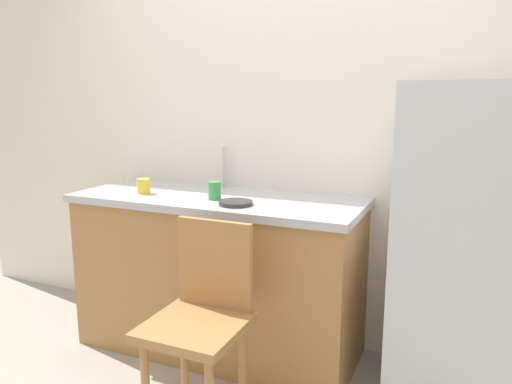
% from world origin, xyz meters
% --- Properties ---
extents(back_wall, '(4.80, 0.10, 2.69)m').
position_xyz_m(back_wall, '(0.00, 1.00, 1.35)').
color(back_wall, white).
rests_on(back_wall, ground_plane).
extents(cabinet_base, '(1.54, 0.60, 0.85)m').
position_xyz_m(cabinet_base, '(-0.25, 0.65, 0.42)').
color(cabinet_base, '#A87542').
rests_on(cabinet_base, ground_plane).
extents(countertop, '(1.58, 0.64, 0.04)m').
position_xyz_m(countertop, '(-0.25, 0.65, 0.87)').
color(countertop, '#B7B7BC').
rests_on(countertop, cabinet_base).
extents(faucet, '(0.02, 0.02, 0.24)m').
position_xyz_m(faucet, '(-0.34, 0.90, 1.01)').
color(faucet, '#B7B7BC').
rests_on(faucet, countertop).
extents(refrigerator, '(0.55, 0.56, 1.48)m').
position_xyz_m(refrigerator, '(0.98, 0.67, 0.74)').
color(refrigerator, silver).
rests_on(refrigerator, ground_plane).
extents(chair, '(0.40, 0.40, 0.89)m').
position_xyz_m(chair, '(-0.01, 0.04, 0.50)').
color(chair, '#A87542').
rests_on(chair, ground_plane).
extents(hotplate, '(0.17, 0.17, 0.02)m').
position_xyz_m(hotplate, '(-0.06, 0.49, 0.90)').
color(hotplate, '#2D2D2D').
rests_on(hotplate, countertop).
extents(cup_yellow, '(0.07, 0.07, 0.08)m').
position_xyz_m(cup_yellow, '(-0.66, 0.54, 0.93)').
color(cup_yellow, yellow).
rests_on(cup_yellow, countertop).
extents(cup_green, '(0.07, 0.07, 0.09)m').
position_xyz_m(cup_green, '(-0.22, 0.56, 0.94)').
color(cup_green, green).
rests_on(cup_green, countertop).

